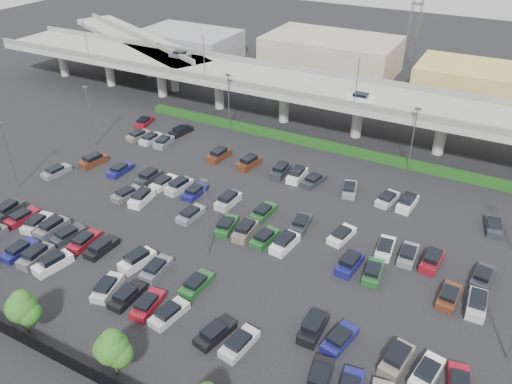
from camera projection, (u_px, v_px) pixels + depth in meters
ground at (241, 220)px, 65.78m from camera, size 280.00×280.00×0.00m
overpass at (331, 94)px, 86.26m from camera, size 150.00×13.00×15.80m
on_ramp at (136, 42)px, 115.36m from camera, size 50.93×30.13×8.80m
hedge at (314, 143)px, 84.27m from camera, size 66.00×1.60×1.10m
fence at (86, 371)px, 44.28m from camera, size 70.00×0.10×2.00m
tree_row at (99, 343)px, 43.71m from camera, size 65.07×3.66×5.94m
parked_cars at (219, 232)px, 62.55m from camera, size 63.16×41.69×1.67m
light_poles at (221, 165)px, 65.65m from camera, size 66.90×48.38×10.30m
distant_buildings at (436, 74)px, 105.31m from camera, size 138.00×24.00×9.00m
comm_tower at (418, 1)px, 111.59m from camera, size 2.40×2.40×30.00m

